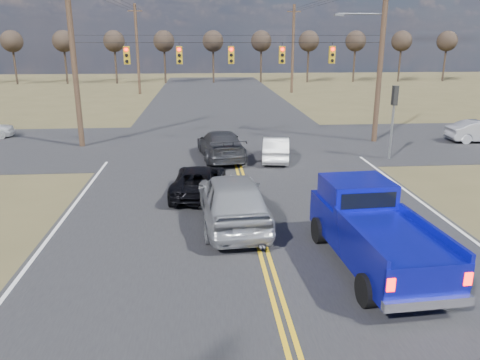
{
  "coord_description": "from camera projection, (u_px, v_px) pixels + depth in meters",
  "views": [
    {
      "loc": [
        -1.75,
        -10.16,
        6.2
      ],
      "look_at": [
        -0.5,
        5.34,
        1.5
      ],
      "focal_mm": 35.0,
      "sensor_mm": 36.0,
      "label": 1
    }
  ],
  "objects": [
    {
      "name": "silver_suv",
      "position": [
        232.0,
        199.0,
        16.07
      ],
      "size": [
        2.58,
        5.59,
        1.86
      ],
      "primitive_type": "imported",
      "rotation": [
        0.0,
        0.0,
        3.21
      ],
      "color": "#97999E",
      "rests_on": "ground"
    },
    {
      "name": "dgrey_car_queue",
      "position": [
        221.0,
        145.0,
        25.12
      ],
      "size": [
        2.72,
        5.43,
        1.51
      ],
      "primitive_type": "imported",
      "rotation": [
        0.0,
        0.0,
        3.26
      ],
      "color": "#343539",
      "rests_on": "ground"
    },
    {
      "name": "utility_poles",
      "position": [
        232.0,
        57.0,
        26.33
      ],
      "size": [
        19.6,
        58.32,
        10.0
      ],
      "color": "#473323",
      "rests_on": "ground"
    },
    {
      "name": "pickup_truck",
      "position": [
        373.0,
        230.0,
        13.13
      ],
      "size": [
        2.6,
        5.86,
        2.15
      ],
      "rotation": [
        0.0,
        0.0,
        0.07
      ],
      "color": "black",
      "rests_on": "ground"
    },
    {
      "name": "ground",
      "position": [
        277.0,
        299.0,
        11.62
      ],
      "size": [
        160.0,
        160.0,
        0.0
      ],
      "primitive_type": "plane",
      "color": "brown",
      "rests_on": "ground"
    },
    {
      "name": "black_suv",
      "position": [
        199.0,
        181.0,
        19.25
      ],
      "size": [
        2.46,
        4.57,
        1.22
      ],
      "primitive_type": "imported",
      "rotation": [
        0.0,
        0.0,
        3.04
      ],
      "color": "black",
      "rests_on": "ground"
    },
    {
      "name": "road_main",
      "position": [
        243.0,
        182.0,
        21.16
      ],
      "size": [
        14.0,
        120.0,
        0.02
      ],
      "primitive_type": "cube",
      "color": "#28282B",
      "rests_on": "ground"
    },
    {
      "name": "treeline",
      "position": [
        224.0,
        46.0,
        35.7
      ],
      "size": [
        87.0,
        117.8,
        7.4
      ],
      "color": "#33261C",
      "rests_on": "ground"
    },
    {
      "name": "road_cross",
      "position": [
        232.0,
        144.0,
        28.8
      ],
      "size": [
        120.0,
        12.0,
        0.02
      ],
      "primitive_type": "cube",
      "color": "#28282B",
      "rests_on": "ground"
    },
    {
      "name": "white_car_queue",
      "position": [
        276.0,
        149.0,
        24.77
      ],
      "size": [
        1.93,
        3.98,
        1.26
      ],
      "primitive_type": "imported",
      "rotation": [
        0.0,
        0.0,
        2.98
      ],
      "color": "white",
      "rests_on": "ground"
    },
    {
      "name": "signal_gantry",
      "position": [
        240.0,
        59.0,
        27.17
      ],
      "size": [
        19.6,
        4.83,
        10.0
      ],
      "color": "#473323",
      "rests_on": "ground"
    }
  ]
}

